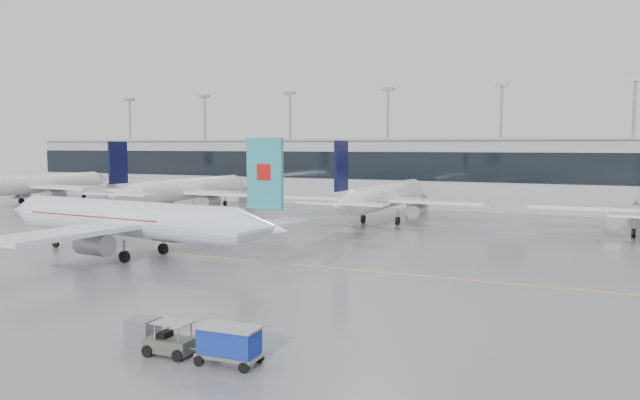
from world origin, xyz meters
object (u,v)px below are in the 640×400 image
at_px(air_canada_jet, 135,220).
at_px(baggage_tug, 170,343).
at_px(baggage_cart, 229,342).
at_px(gse_unit, 143,331).

xyz_separation_m(air_canada_jet, baggage_tug, (21.81, -22.19, -3.09)).
height_order(baggage_cart, gse_unit, baggage_cart).
bearing_deg(baggage_tug, gse_unit, 159.82).
bearing_deg(gse_unit, air_canada_jet, 130.72).
height_order(air_canada_jet, baggage_cart, air_canada_jet).
distance_m(baggage_tug, baggage_cart, 3.64).
bearing_deg(air_canada_jet, gse_unit, 136.55).
bearing_deg(gse_unit, baggage_tug, -18.87).
bearing_deg(baggage_cart, gse_unit, 171.53).
bearing_deg(baggage_cart, baggage_tug, -180.00).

